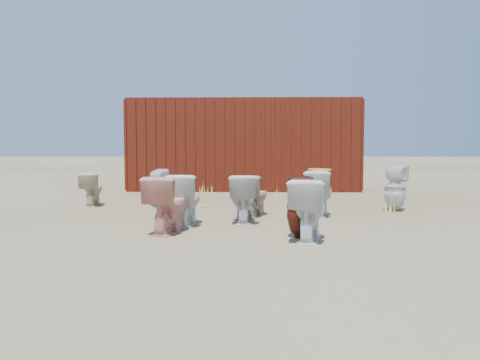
{
  "coord_description": "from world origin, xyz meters",
  "views": [
    {
      "loc": [
        0.2,
        -7.84,
        1.14
      ],
      "look_at": [
        0.0,
        0.6,
        0.55
      ],
      "focal_mm": 35.0,
      "sensor_mm": 36.0,
      "label": 1
    }
  ],
  "objects_px": {
    "toilet_front_e": "(308,210)",
    "shipping_container": "(244,145)",
    "toilet_front_maroon": "(300,207)",
    "toilet_front_pink": "(167,204)",
    "toilet_front_a": "(185,200)",
    "toilet_back_a": "(158,188)",
    "toilet_back_e": "(395,188)",
    "toilet_front_c": "(242,199)",
    "loose_tank": "(306,200)",
    "toilet_back_yellowlid": "(319,193)",
    "toilet_back_beige_left": "(92,189)",
    "toilet_back_beige_right": "(254,195)"
  },
  "relations": [
    {
      "from": "toilet_front_a",
      "to": "toilet_back_beige_left",
      "type": "distance_m",
      "value": 3.08
    },
    {
      "from": "toilet_back_a",
      "to": "toilet_back_e",
      "type": "bearing_deg",
      "value": -165.77
    },
    {
      "from": "toilet_front_maroon",
      "to": "loose_tank",
      "type": "bearing_deg",
      "value": -89.25
    },
    {
      "from": "toilet_back_a",
      "to": "toilet_back_e",
      "type": "relative_size",
      "value": 0.86
    },
    {
      "from": "toilet_front_pink",
      "to": "loose_tank",
      "type": "height_order",
      "value": "toilet_front_pink"
    },
    {
      "from": "toilet_back_beige_left",
      "to": "toilet_back_beige_right",
      "type": "height_order",
      "value": "toilet_back_beige_right"
    },
    {
      "from": "toilet_front_a",
      "to": "loose_tank",
      "type": "xyz_separation_m",
      "value": [
        1.96,
        1.69,
        -0.2
      ]
    },
    {
      "from": "toilet_back_e",
      "to": "toilet_back_a",
      "type": "bearing_deg",
      "value": 28.67
    },
    {
      "from": "shipping_container",
      "to": "toilet_front_e",
      "type": "bearing_deg",
      "value": -83.01
    },
    {
      "from": "toilet_front_pink",
      "to": "toilet_back_a",
      "type": "relative_size",
      "value": 1.05
    },
    {
      "from": "shipping_container",
      "to": "toilet_back_beige_right",
      "type": "relative_size",
      "value": 8.71
    },
    {
      "from": "toilet_back_a",
      "to": "toilet_front_c",
      "type": "bearing_deg",
      "value": 152.65
    },
    {
      "from": "toilet_front_pink",
      "to": "toilet_back_yellowlid",
      "type": "bearing_deg",
      "value": -130.45
    },
    {
      "from": "toilet_back_beige_left",
      "to": "loose_tank",
      "type": "xyz_separation_m",
      "value": [
        4.1,
        -0.52,
        -0.15
      ]
    },
    {
      "from": "toilet_front_maroon",
      "to": "toilet_back_a",
      "type": "distance_m",
      "value": 3.86
    },
    {
      "from": "shipping_container",
      "to": "toilet_back_a",
      "type": "relative_size",
      "value": 8.24
    },
    {
      "from": "toilet_back_a",
      "to": "toilet_back_beige_right",
      "type": "bearing_deg",
      "value": 168.35
    },
    {
      "from": "toilet_front_e",
      "to": "toilet_back_beige_left",
      "type": "xyz_separation_m",
      "value": [
        -3.81,
        3.33,
        -0.06
      ]
    },
    {
      "from": "toilet_front_c",
      "to": "toilet_back_e",
      "type": "relative_size",
      "value": 0.87
    },
    {
      "from": "toilet_front_maroon",
      "to": "toilet_front_pink",
      "type": "bearing_deg",
      "value": -0.16
    },
    {
      "from": "toilet_front_pink",
      "to": "toilet_back_beige_left",
      "type": "height_order",
      "value": "toilet_front_pink"
    },
    {
      "from": "toilet_back_beige_left",
      "to": "shipping_container",
      "type": "bearing_deg",
      "value": -129.74
    },
    {
      "from": "toilet_front_pink",
      "to": "shipping_container",
      "type": "bearing_deg",
      "value": -83.75
    },
    {
      "from": "toilet_front_a",
      "to": "toilet_back_e",
      "type": "bearing_deg",
      "value": -150.62
    },
    {
      "from": "shipping_container",
      "to": "toilet_back_beige_left",
      "type": "relative_size",
      "value": 9.17
    },
    {
      "from": "toilet_front_c",
      "to": "toilet_front_e",
      "type": "bearing_deg",
      "value": 119.4
    },
    {
      "from": "toilet_back_beige_right",
      "to": "loose_tank",
      "type": "distance_m",
      "value": 1.22
    },
    {
      "from": "toilet_front_e",
      "to": "loose_tank",
      "type": "xyz_separation_m",
      "value": [
        0.29,
        2.8,
        -0.21
      ]
    },
    {
      "from": "toilet_front_a",
      "to": "toilet_back_a",
      "type": "relative_size",
      "value": 1.03
    },
    {
      "from": "toilet_front_maroon",
      "to": "toilet_back_beige_right",
      "type": "relative_size",
      "value": 1.12
    },
    {
      "from": "toilet_front_a",
      "to": "toilet_back_a",
      "type": "xyz_separation_m",
      "value": [
        -0.82,
        2.09,
        -0.01
      ]
    },
    {
      "from": "toilet_front_a",
      "to": "toilet_front_pink",
      "type": "bearing_deg",
      "value": 82.13
    },
    {
      "from": "toilet_front_e",
      "to": "shipping_container",
      "type": "bearing_deg",
      "value": -69.32
    },
    {
      "from": "toilet_front_pink",
      "to": "toilet_front_c",
      "type": "distance_m",
      "value": 1.33
    },
    {
      "from": "toilet_back_e",
      "to": "toilet_back_yellowlid",
      "type": "bearing_deg",
      "value": 58.59
    },
    {
      "from": "toilet_front_maroon",
      "to": "toilet_front_a",
      "type": "bearing_deg",
      "value": -21.21
    },
    {
      "from": "toilet_front_a",
      "to": "toilet_front_pink",
      "type": "relative_size",
      "value": 0.98
    },
    {
      "from": "toilet_front_pink",
      "to": "toilet_front_e",
      "type": "bearing_deg",
      "value": 179.33
    },
    {
      "from": "toilet_front_e",
      "to": "toilet_back_a",
      "type": "distance_m",
      "value": 4.05
    },
    {
      "from": "toilet_front_c",
      "to": "toilet_back_beige_right",
      "type": "xyz_separation_m",
      "value": [
        0.18,
        0.68,
        -0.02
      ]
    },
    {
      "from": "toilet_front_e",
      "to": "toilet_back_e",
      "type": "distance_m",
      "value": 3.29
    },
    {
      "from": "toilet_back_a",
      "to": "toilet_front_maroon",
      "type": "bearing_deg",
      "value": 149.31
    },
    {
      "from": "toilet_front_maroon",
      "to": "toilet_back_beige_left",
      "type": "xyz_separation_m",
      "value": [
        -3.73,
        3.13,
        -0.06
      ]
    },
    {
      "from": "toilet_back_beige_right",
      "to": "toilet_back_yellowlid",
      "type": "xyz_separation_m",
      "value": [
        1.08,
        0.04,
        0.04
      ]
    },
    {
      "from": "toilet_back_beige_left",
      "to": "toilet_back_yellowlid",
      "type": "bearing_deg",
      "value": 159.66
    },
    {
      "from": "shipping_container",
      "to": "toilet_back_yellowlid",
      "type": "xyz_separation_m",
      "value": [
        1.33,
        -5.28,
        -0.82
      ]
    },
    {
      "from": "toilet_front_c",
      "to": "toilet_back_beige_right",
      "type": "distance_m",
      "value": 0.7
    },
    {
      "from": "toilet_front_maroon",
      "to": "toilet_front_e",
      "type": "height_order",
      "value": "toilet_front_maroon"
    },
    {
      "from": "toilet_front_pink",
      "to": "toilet_front_c",
      "type": "relative_size",
      "value": 1.05
    },
    {
      "from": "toilet_front_c",
      "to": "toilet_back_a",
      "type": "xyz_separation_m",
      "value": [
        -1.65,
        1.84,
        -0.0
      ]
    }
  ]
}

